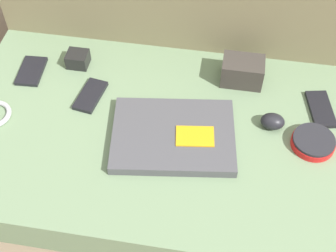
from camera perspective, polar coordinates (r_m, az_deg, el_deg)
ground_plane at (r=1.23m, az=0.00°, el=-3.64°), size 8.00×8.00×0.00m
couch_seat at (r=1.19m, az=0.00°, el=-2.19°), size 1.06×0.60×0.10m
laptop at (r=1.12m, az=0.69°, el=-1.18°), size 0.32×0.25×0.03m
computer_mouse at (r=1.17m, az=12.63°, el=0.55°), size 0.06×0.05×0.04m
speaker_puck at (r=1.16m, az=17.29°, el=-1.87°), size 0.10×0.10×0.02m
phone_silver at (r=1.23m, az=-9.43°, el=3.70°), size 0.07×0.12×0.01m
phone_black at (r=1.33m, az=-16.32°, el=6.46°), size 0.07×0.11×0.01m
phone_small at (r=1.24m, az=18.12°, el=1.97°), size 0.08×0.13×0.01m
camera_pouch at (r=1.25m, az=9.07°, el=6.62°), size 0.11×0.07×0.07m
charger_brick at (r=1.31m, az=-10.94°, el=8.02°), size 0.06×0.05×0.04m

